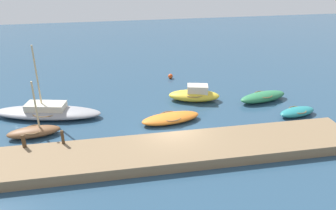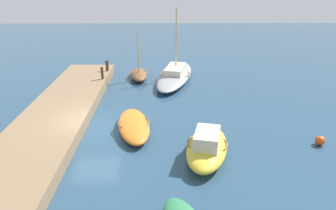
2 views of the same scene
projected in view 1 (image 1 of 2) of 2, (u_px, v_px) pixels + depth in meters
The scene contains 11 objects.
ground_plane at pixel (173, 137), 22.18m from camera, with size 84.00×84.00×0.00m, color navy.
dock_platform at pixel (180, 150), 20.13m from camera, with size 22.00×3.58×0.64m, color #846B4C.
dinghy_teal at pixel (297, 112), 25.00m from camera, with size 3.19×1.82×0.59m.
motorboat_yellow at pixel (195, 95), 27.46m from camera, with size 4.44×2.66×1.34m.
rowboat_green at pixel (263, 97), 27.38m from camera, with size 4.47×2.32×0.75m.
sailboat_grey at pixel (47, 112), 24.76m from camera, with size 8.27×3.95×5.42m.
rowboat_brown at pixel (34, 131), 22.16m from camera, with size 3.50×1.67×3.84m.
rowboat_orange at pixel (171, 118), 24.03m from camera, with size 4.51×2.25×0.61m.
mooring_post_west at pixel (24, 141), 19.70m from camera, with size 0.23×0.23×0.81m, color #47331E.
mooring_post_mid_west at pixel (63, 137), 20.05m from camera, with size 0.18×0.18×0.88m, color #47331E.
marker_buoy at pixel (170, 76), 32.34m from camera, with size 0.46×0.46×0.46m, color #E54C19.
Camera 1 is at (-3.84, -18.89, 11.19)m, focal length 35.81 mm.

